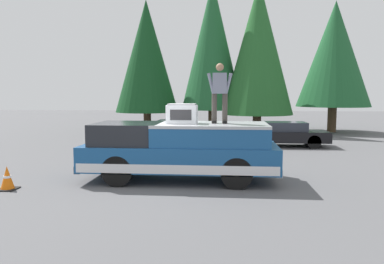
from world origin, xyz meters
TOP-DOWN VIEW (x-y plane):
  - ground_plane at (0.00, 0.00)m, footprint 90.00×90.00m
  - pickup_truck at (0.27, -0.67)m, footprint 2.01×5.54m
  - compressor_unit at (0.18, -0.73)m, footprint 0.65×0.84m
  - person_on_truck_bed at (0.36, -1.78)m, footprint 0.29×0.72m
  - parked_car_black at (7.66, -4.73)m, footprint 1.64×4.10m
  - parked_car_grey at (8.33, 0.56)m, footprint 1.64×4.10m
  - traffic_cone at (-1.21, 3.69)m, footprint 0.47×0.47m
  - conifer_far_left at (14.79, -8.92)m, footprint 4.66×4.66m
  - conifer_left at (14.13, -4.01)m, footprint 4.53×4.53m
  - conifer_center_left at (15.05, -1.06)m, footprint 4.11×4.11m
  - conifer_center_right at (14.95, 3.38)m, footprint 4.27×4.27m

SIDE VIEW (x-z plane):
  - ground_plane at x=0.00m, z-range 0.00..0.00m
  - traffic_cone at x=-1.21m, z-range -0.02..0.60m
  - parked_car_black at x=7.66m, z-range 0.00..1.16m
  - parked_car_grey at x=8.33m, z-range 0.00..1.16m
  - pickup_truck at x=0.27m, z-range 0.05..1.70m
  - compressor_unit at x=0.18m, z-range 1.65..2.21m
  - person_on_truck_bed at x=0.36m, z-range 1.71..3.40m
  - conifer_center_right at x=14.95m, z-range 0.61..9.37m
  - conifer_far_left at x=14.79m, z-range 0.82..9.21m
  - conifer_left at x=14.13m, z-range 0.57..10.16m
  - conifer_center_left at x=15.05m, z-range 0.71..10.72m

